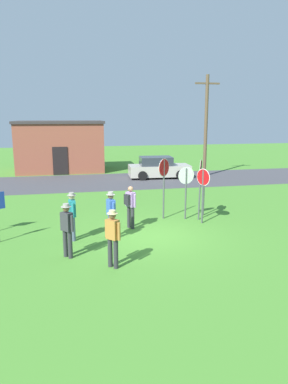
{
  "coord_description": "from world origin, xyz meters",
  "views": [
    {
      "loc": [
        -2.72,
        -12.34,
        4.37
      ],
      "look_at": [
        0.19,
        1.73,
        1.3
      ],
      "focal_mm": 33.59,
      "sensor_mm": 36.0,
      "label": 1
    }
  ],
  "objects_px": {
    "stop_sign_low_front": "(203,187)",
    "stop_sign_leaning_left": "(200,179)",
    "parked_car_on_street": "(158,168)",
    "person_near_signs": "(111,213)",
    "person_in_blue": "(72,213)",
    "stop_sign_tallest": "(204,186)",
    "utility_pole": "(206,124)",
    "person_on_left": "(130,204)",
    "person_in_teal": "(67,227)",
    "stop_sign_rear_right": "(186,184)",
    "stop_sign_rear_left": "(164,178)",
    "person_with_sunhat": "(113,235)"
  },
  "relations": [
    {
      "from": "utility_pole",
      "to": "stop_sign_rear_left",
      "type": "bearing_deg",
      "value": -119.56
    },
    {
      "from": "stop_sign_tallest",
      "to": "person_near_signs",
      "type": "distance_m",
      "value": 4.97
    },
    {
      "from": "stop_sign_leaning_left",
      "to": "person_on_left",
      "type": "distance_m",
      "value": 3.23
    },
    {
      "from": "stop_sign_rear_right",
      "to": "person_in_teal",
      "type": "relative_size",
      "value": 1.3
    },
    {
      "from": "stop_sign_tallest",
      "to": "stop_sign_low_front",
      "type": "distance_m",
      "value": 1.25
    },
    {
      "from": "stop_sign_leaning_left",
      "to": "stop_sign_tallest",
      "type": "bearing_deg",
      "value": 55.33
    },
    {
      "from": "stop_sign_rear_right",
      "to": "person_in_teal",
      "type": "height_order",
      "value": "stop_sign_rear_right"
    },
    {
      "from": "person_in_blue",
      "to": "stop_sign_low_front",
      "type": "bearing_deg",
      "value": 10.9
    },
    {
      "from": "stop_sign_low_front",
      "to": "person_in_teal",
      "type": "bearing_deg",
      "value": -154.21
    },
    {
      "from": "utility_pole",
      "to": "stop_sign_low_front",
      "type": "relative_size",
      "value": 3.15
    },
    {
      "from": "stop_sign_tallest",
      "to": "stop_sign_rear_left",
      "type": "distance_m",
      "value": 1.94
    },
    {
      "from": "parked_car_on_street",
      "to": "person_on_left",
      "type": "xyz_separation_m",
      "value": [
        -3.92,
        -11.21,
        0.29
      ]
    },
    {
      "from": "person_in_blue",
      "to": "person_near_signs",
      "type": "bearing_deg",
      "value": -7.15
    },
    {
      "from": "person_in_blue",
      "to": "utility_pole",
      "type": "bearing_deg",
      "value": 51.64
    },
    {
      "from": "person_near_signs",
      "to": "person_in_blue",
      "type": "relative_size",
      "value": 1.0
    },
    {
      "from": "parked_car_on_street",
      "to": "stop_sign_leaning_left",
      "type": "relative_size",
      "value": 1.69
    },
    {
      "from": "stop_sign_low_front",
      "to": "person_on_left",
      "type": "relative_size",
      "value": 1.35
    },
    {
      "from": "utility_pole",
      "to": "person_in_teal",
      "type": "distance_m",
      "value": 17.14
    },
    {
      "from": "stop_sign_rear_right",
      "to": "person_in_blue",
      "type": "distance_m",
      "value": 5.1
    },
    {
      "from": "stop_sign_leaning_left",
      "to": "person_in_teal",
      "type": "bearing_deg",
      "value": -150.31
    },
    {
      "from": "person_near_signs",
      "to": "stop_sign_tallest",
      "type": "bearing_deg",
      "value": 27.75
    },
    {
      "from": "stop_sign_tallest",
      "to": "stop_sign_rear_left",
      "type": "bearing_deg",
      "value": -175.48
    },
    {
      "from": "utility_pole",
      "to": "parked_car_on_street",
      "type": "bearing_deg",
      "value": -179.43
    },
    {
      "from": "person_near_signs",
      "to": "person_on_left",
      "type": "distance_m",
      "value": 1.4
    },
    {
      "from": "stop_sign_low_front",
      "to": "person_in_blue",
      "type": "relative_size",
      "value": 1.31
    },
    {
      "from": "parked_car_on_street",
      "to": "person_near_signs",
      "type": "bearing_deg",
      "value": -111.31
    },
    {
      "from": "person_in_teal",
      "to": "person_in_blue",
      "type": "height_order",
      "value": "same"
    },
    {
      "from": "stop_sign_tallest",
      "to": "stop_sign_rear_left",
      "type": "relative_size",
      "value": 0.77
    },
    {
      "from": "stop_sign_rear_right",
      "to": "stop_sign_rear_left",
      "type": "bearing_deg",
      "value": 164.76
    },
    {
      "from": "stop_sign_rear_left",
      "to": "person_in_blue",
      "type": "distance_m",
      "value": 4.42
    },
    {
      "from": "stop_sign_low_front",
      "to": "stop_sign_rear_left",
      "type": "bearing_deg",
      "value": 144.58
    },
    {
      "from": "utility_pole",
      "to": "person_with_sunhat",
      "type": "bearing_deg",
      "value": -119.87
    },
    {
      "from": "parked_car_on_street",
      "to": "stop_sign_rear_left",
      "type": "height_order",
      "value": "stop_sign_rear_left"
    },
    {
      "from": "stop_sign_rear_right",
      "to": "person_near_signs",
      "type": "bearing_deg",
      "value": -150.7
    },
    {
      "from": "stop_sign_low_front",
      "to": "parked_car_on_street",
      "type": "bearing_deg",
      "value": 85.33
    },
    {
      "from": "utility_pole",
      "to": "stop_sign_rear_right",
      "type": "relative_size",
      "value": 3.16
    },
    {
      "from": "utility_pole",
      "to": "person_on_left",
      "type": "bearing_deg",
      "value": -123.36
    },
    {
      "from": "stop_sign_leaning_left",
      "to": "parked_car_on_street",
      "type": "bearing_deg",
      "value": 85.48
    },
    {
      "from": "stop_sign_rear_right",
      "to": "person_in_teal",
      "type": "bearing_deg",
      "value": -145.83
    },
    {
      "from": "stop_sign_low_front",
      "to": "stop_sign_leaning_left",
      "type": "height_order",
      "value": "stop_sign_leaning_left"
    },
    {
      "from": "parked_car_on_street",
      "to": "person_on_left",
      "type": "height_order",
      "value": "person_on_left"
    },
    {
      "from": "person_near_signs",
      "to": "person_in_blue",
      "type": "xyz_separation_m",
      "value": [
        -1.35,
        0.17,
        0.0
      ]
    },
    {
      "from": "parked_car_on_street",
      "to": "stop_sign_low_front",
      "type": "xyz_separation_m",
      "value": [
        -0.91,
        -11.13,
        0.85
      ]
    },
    {
      "from": "person_on_left",
      "to": "utility_pole",
      "type": "bearing_deg",
      "value": 56.64
    },
    {
      "from": "stop_sign_tallest",
      "to": "stop_sign_rear_right",
      "type": "relative_size",
      "value": 0.88
    },
    {
      "from": "utility_pole",
      "to": "person_in_teal",
      "type": "height_order",
      "value": "utility_pole"
    },
    {
      "from": "stop_sign_tallest",
      "to": "person_near_signs",
      "type": "bearing_deg",
      "value": -152.25
    },
    {
      "from": "parked_car_on_street",
      "to": "stop_sign_rear_left",
      "type": "distance_m",
      "value": 10.46
    },
    {
      "from": "utility_pole",
      "to": "stop_sign_leaning_left",
      "type": "bearing_deg",
      "value": -112.09
    },
    {
      "from": "stop_sign_rear_left",
      "to": "person_in_blue",
      "type": "bearing_deg",
      "value": -152.7
    }
  ]
}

